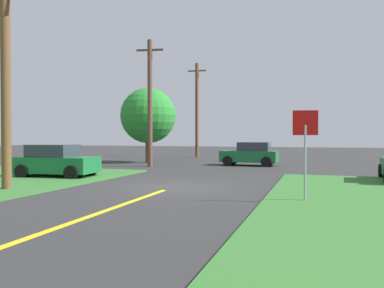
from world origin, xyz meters
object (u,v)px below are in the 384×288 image
object	(u,v)px
utility_pole_near	(6,84)
car_approaching_junction	(250,154)
oak_tree_left	(148,116)
parked_car_near_building	(56,161)
stop_sign	(305,138)
utility_pole_mid	(150,102)
utility_pole_far	(197,109)

from	to	relation	value
utility_pole_near	car_approaching_junction	bearing A→B (deg)	66.63
oak_tree_left	parked_car_near_building	bearing A→B (deg)	-89.17
stop_sign	parked_car_near_building	world-z (taller)	stop_sign
car_approaching_junction	utility_pole_mid	xyz separation A→B (m)	(-6.19, -3.08, 3.51)
parked_car_near_building	oak_tree_left	distance (m)	11.63
utility_pole_near	utility_pole_mid	xyz separation A→B (m)	(0.39, 12.15, 0.35)
car_approaching_junction	oak_tree_left	distance (m)	8.43
car_approaching_junction	oak_tree_left	bearing A→B (deg)	-2.21
stop_sign	oak_tree_left	world-z (taller)	oak_tree_left
stop_sign	utility_pole_near	xyz separation A→B (m)	(-10.65, -0.70, 1.98)
utility_pole_mid	utility_pole_near	bearing A→B (deg)	-91.84
car_approaching_junction	utility_pole_mid	distance (m)	7.76
utility_pole_near	utility_pole_far	bearing A→B (deg)	90.22
utility_pole_far	stop_sign	bearing A→B (deg)	-65.54
stop_sign	oak_tree_left	bearing A→B (deg)	-62.57
stop_sign	car_approaching_junction	distance (m)	15.13
stop_sign	utility_pole_far	xyz separation A→B (m)	(-10.74, 23.60, 2.64)
parked_car_near_building	oak_tree_left	world-z (taller)	oak_tree_left
utility_pole_near	utility_pole_mid	distance (m)	12.16
parked_car_near_building	utility_pole_mid	size ratio (longest dim) A/B	0.47
utility_pole_near	utility_pole_far	world-z (taller)	utility_pole_far
car_approaching_junction	parked_car_near_building	size ratio (longest dim) A/B	0.98
stop_sign	car_approaching_junction	xyz separation A→B (m)	(-4.06, 14.53, -1.18)
stop_sign	utility_pole_mid	world-z (taller)	utility_pole_mid
stop_sign	car_approaching_junction	world-z (taller)	stop_sign
stop_sign	parked_car_near_building	distance (m)	12.47
stop_sign	utility_pole_far	bearing A→B (deg)	-76.72
utility_pole_near	parked_car_near_building	bearing A→B (deg)	105.01
utility_pole_near	utility_pole_far	size ratio (longest dim) A/B	0.86
car_approaching_junction	parked_car_near_building	xyz separation A→B (m)	(-7.77, -10.79, 0.00)
parked_car_near_building	utility_pole_mid	distance (m)	8.61
stop_sign	utility_pole_near	size ratio (longest dim) A/B	0.36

